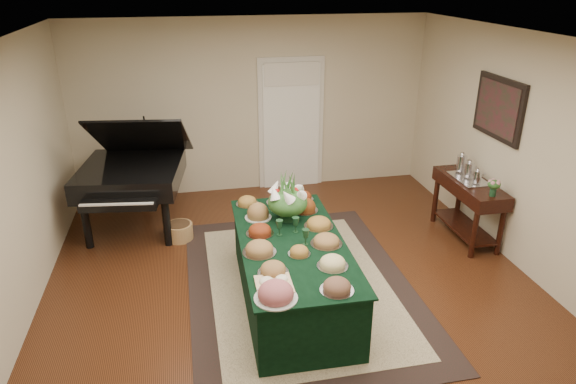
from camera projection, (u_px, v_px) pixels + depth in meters
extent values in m
plane|color=black|center=(293.00, 287.00, 5.80)|extent=(6.00, 6.00, 0.00)
cube|color=black|center=(300.00, 285.00, 5.84)|extent=(2.48, 3.47, 0.01)
cube|color=beige|center=(300.00, 284.00, 5.84)|extent=(1.98, 2.98, 0.01)
cube|color=silver|center=(291.00, 124.00, 8.18)|extent=(1.05, 0.04, 2.10)
cube|color=white|center=(291.00, 127.00, 8.18)|extent=(0.90, 0.06, 2.00)
cube|color=black|center=(292.00, 272.00, 5.43)|extent=(1.05, 2.22, 0.72)
cube|color=black|center=(292.00, 242.00, 5.29)|extent=(1.11, 2.28, 0.02)
cylinder|color=silver|center=(299.00, 254.00, 5.04)|extent=(0.22, 0.22, 0.01)
ellipsoid|color=#A4752F|center=(299.00, 251.00, 5.02)|extent=(0.18, 0.18, 0.06)
cylinder|color=#ADB6AC|center=(276.00, 298.00, 4.36)|extent=(0.38, 0.38, 0.01)
ellipsoid|color=#C46268|center=(276.00, 292.00, 4.33)|extent=(0.31, 0.31, 0.11)
cylinder|color=silver|center=(337.00, 290.00, 4.47)|extent=(0.30, 0.30, 0.01)
ellipsoid|color=brown|center=(337.00, 286.00, 4.45)|extent=(0.25, 0.25, 0.08)
cylinder|color=silver|center=(247.00, 204.00, 6.11)|extent=(0.27, 0.27, 0.01)
ellipsoid|color=#A4752F|center=(247.00, 201.00, 6.10)|extent=(0.22, 0.22, 0.07)
cylinder|color=silver|center=(305.00, 210.00, 5.95)|extent=(0.31, 0.31, 0.01)
ellipsoid|color=brown|center=(305.00, 206.00, 5.93)|extent=(0.25, 0.25, 0.11)
cylinder|color=silver|center=(259.00, 252.00, 5.07)|extent=(0.34, 0.34, 0.01)
ellipsoid|color=olive|center=(259.00, 248.00, 5.05)|extent=(0.28, 0.28, 0.09)
cylinder|color=silver|center=(326.00, 244.00, 5.23)|extent=(0.33, 0.33, 0.01)
ellipsoid|color=olive|center=(326.00, 240.00, 5.21)|extent=(0.27, 0.27, 0.07)
cylinder|color=silver|center=(273.00, 272.00, 4.73)|extent=(0.29, 0.29, 0.01)
ellipsoid|color=olive|center=(273.00, 268.00, 4.71)|extent=(0.24, 0.24, 0.08)
cylinder|color=silver|center=(260.00, 234.00, 5.43)|extent=(0.30, 0.30, 0.01)
ellipsoid|color=maroon|center=(260.00, 230.00, 5.41)|extent=(0.24, 0.24, 0.08)
cylinder|color=silver|center=(319.00, 226.00, 5.59)|extent=(0.32, 0.32, 0.01)
ellipsoid|color=#A4752F|center=(319.00, 223.00, 5.57)|extent=(0.26, 0.26, 0.07)
cylinder|color=#ADB6AC|center=(258.00, 217.00, 5.78)|extent=(0.30, 0.30, 0.01)
ellipsoid|color=olive|center=(258.00, 212.00, 5.75)|extent=(0.25, 0.25, 0.13)
cylinder|color=silver|center=(333.00, 266.00, 4.83)|extent=(0.30, 0.30, 0.01)
ellipsoid|color=#EFE195|center=(333.00, 262.00, 4.81)|extent=(0.24, 0.24, 0.08)
cylinder|color=silver|center=(303.00, 199.00, 6.24)|extent=(0.25, 0.25, 0.01)
ellipsoid|color=maroon|center=(303.00, 196.00, 6.22)|extent=(0.20, 0.20, 0.08)
cylinder|color=silver|center=(278.00, 202.00, 6.16)|extent=(0.29, 0.29, 0.01)
ellipsoid|color=brown|center=(278.00, 198.00, 6.14)|extent=(0.24, 0.24, 0.09)
cube|color=tan|center=(274.00, 284.00, 4.54)|extent=(0.33, 0.33, 0.02)
ellipsoid|color=beige|center=(267.00, 278.00, 4.55)|extent=(0.14, 0.14, 0.08)
ellipsoid|color=beige|center=(282.00, 276.00, 4.59)|extent=(0.12, 0.12, 0.07)
cube|color=orange|center=(281.00, 285.00, 4.46)|extent=(0.11, 0.10, 0.05)
cylinder|color=#15351D|center=(288.00, 213.00, 5.71)|extent=(0.17, 0.17, 0.17)
ellipsoid|color=#2C5D25|center=(288.00, 203.00, 5.66)|extent=(0.44, 0.44, 0.29)
cylinder|color=black|center=(87.00, 225.00, 6.52)|extent=(0.10, 0.10, 0.64)
cylinder|color=black|center=(167.00, 223.00, 6.59)|extent=(0.10, 0.10, 0.64)
cylinder|color=black|center=(144.00, 189.00, 7.61)|extent=(0.10, 0.10, 0.64)
cube|color=black|center=(132.00, 175.00, 6.88)|extent=(1.46, 1.54, 0.28)
cube|color=black|center=(119.00, 205.00, 6.20)|extent=(0.94, 0.34, 0.10)
cube|color=black|center=(141.00, 136.00, 6.83)|extent=(1.36, 1.16, 0.71)
cylinder|color=olive|center=(180.00, 232.00, 6.81)|extent=(0.35, 0.35, 0.22)
cylinder|color=black|center=(474.00, 235.00, 6.29)|extent=(0.07, 0.07, 0.63)
cylinder|color=black|center=(500.00, 232.00, 6.36)|extent=(0.07, 0.07, 0.63)
cylinder|color=black|center=(435.00, 201.00, 7.22)|extent=(0.07, 0.07, 0.63)
cylinder|color=black|center=(459.00, 199.00, 7.29)|extent=(0.07, 0.07, 0.63)
cube|color=black|center=(470.00, 187.00, 6.63)|extent=(0.45, 1.22, 0.18)
cube|color=black|center=(464.00, 227.00, 6.86)|extent=(0.38, 1.07, 0.03)
cube|color=silver|center=(469.00, 179.00, 6.65)|extent=(0.34, 0.58, 0.02)
cylinder|color=#15351D|center=(493.00, 192.00, 6.14)|extent=(0.08, 0.08, 0.11)
ellipsoid|color=pink|center=(494.00, 184.00, 6.10)|extent=(0.17, 0.17, 0.11)
cube|color=black|center=(499.00, 108.00, 6.26)|extent=(0.04, 0.95, 0.75)
cube|color=#511526|center=(497.00, 108.00, 6.26)|extent=(0.01, 0.82, 0.62)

